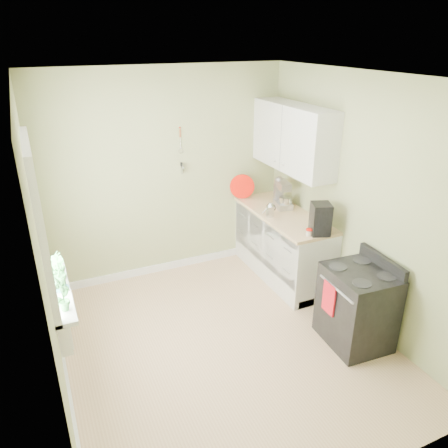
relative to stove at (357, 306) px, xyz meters
name	(u,v)px	position (x,y,z in m)	size (l,w,h in m)	color
floor	(225,344)	(-1.28, 0.51, -0.44)	(3.20, 3.60, 0.02)	tan
ceiling	(225,75)	(-1.28, 0.51, 2.28)	(3.20, 3.60, 0.02)	white
wall_back	(166,175)	(-1.28, 2.32, 0.92)	(3.20, 0.02, 2.70)	tan
wall_left	(42,262)	(-2.89, 0.51, 0.92)	(0.02, 3.60, 2.70)	tan
wall_right	(360,203)	(0.33, 0.51, 0.92)	(0.02, 3.60, 2.70)	tan
base_cabinets	(282,246)	(0.02, 1.51, 0.01)	(0.60, 1.60, 0.87)	white
countertop	(284,215)	(0.01, 1.51, 0.46)	(0.64, 1.60, 0.04)	#DCB786
upper_cabinets	(293,138)	(0.15, 1.61, 1.42)	(0.35, 1.40, 0.80)	white
window	(39,225)	(-2.86, 0.81, 1.12)	(0.06, 1.14, 1.44)	white
window_sill	(60,291)	(-2.79, 0.81, 0.45)	(0.18, 1.14, 0.04)	white
radiator	(62,325)	(-2.82, 0.76, 0.12)	(0.12, 0.50, 0.35)	white
wall_utensils	(181,158)	(-1.08, 2.29, 1.14)	(0.02, 0.14, 0.58)	#DCB786
stove	(357,306)	(0.00, 0.00, 0.00)	(0.65, 0.72, 0.96)	black
stand_mixer	(283,195)	(0.11, 1.71, 0.65)	(0.26, 0.35, 0.39)	#B2B2B7
kettle	(270,210)	(-0.21, 1.49, 0.57)	(0.17, 0.10, 0.17)	silver
coffee_maker	(320,220)	(0.05, 0.81, 0.66)	(0.28, 0.29, 0.37)	black
red_tray	(242,187)	(-0.23, 2.23, 0.65)	(0.34, 0.34, 0.02)	red
jar	(309,232)	(-0.09, 0.81, 0.52)	(0.07, 0.07, 0.08)	#BBAC99
plant_a	(62,295)	(-2.78, 0.44, 0.63)	(0.16, 0.11, 0.31)	#317E38
plant_b	(58,272)	(-2.78, 0.86, 0.62)	(0.16, 0.13, 0.29)	#317E38
plant_c	(56,266)	(-2.78, 1.02, 0.61)	(0.15, 0.15, 0.27)	#317E38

